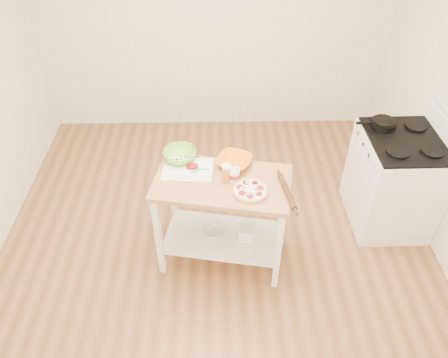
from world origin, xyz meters
The scene contains 15 objects.
room_shell centered at (0.00, 0.00, 1.35)m, with size 4.04×4.54×2.74m.
prep_island centered at (0.05, 0.03, 0.64)m, with size 1.15×0.76×0.90m.
gas_stove centered at (1.66, 0.49, 0.47)m, with size 0.68×0.80×1.11m.
skillet centered at (1.50, 0.71, 0.98)m, with size 0.36×0.23×0.03m.
pizza centered at (0.26, -0.10, 0.92)m, with size 0.28×0.28×0.04m.
cutting_board centered at (-0.22, 0.17, 0.91)m, with size 0.42×0.33×0.04m.
spatula centered at (-0.13, 0.15, 0.92)m, with size 0.15×0.05×0.01m.
knife centered at (-0.30, 0.29, 0.92)m, with size 0.26×0.10×0.01m.
orange_bowl centered at (0.15, 0.23, 0.93)m, with size 0.27×0.27×0.07m, color orange.
green_bowl centered at (-0.29, 0.31, 0.94)m, with size 0.27×0.27×0.09m, color #7FD232.
beer_pint centered at (0.08, 0.04, 0.97)m, with size 0.07×0.07×0.15m.
yogurt_tub centered at (0.15, 0.03, 0.95)m, with size 0.09×0.09×0.19m.
rolling_pin centered at (0.54, -0.13, 0.92)m, with size 0.04×0.04×0.38m, color #532B13.
shelf_glass_bowl centered at (-0.02, 0.06, 0.29)m, with size 0.19×0.19×0.06m, color silver.
shelf_bin centered at (0.26, 0.01, 0.32)m, with size 0.12×0.12×0.12m, color white.
Camera 1 is at (0.01, -2.55, 3.12)m, focal length 35.00 mm.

